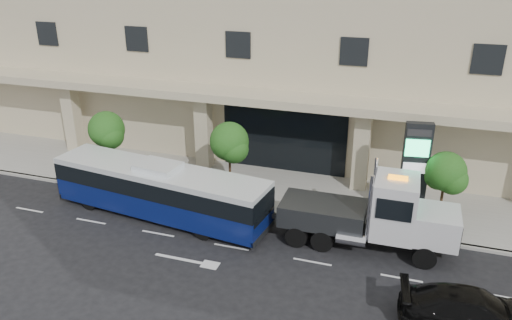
% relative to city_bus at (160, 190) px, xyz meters
% --- Properties ---
extents(ground, '(120.00, 120.00, 0.00)m').
position_rel_city_bus_xyz_m(ground, '(4.68, -0.21, -1.57)').
color(ground, black).
rests_on(ground, ground).
extents(sidewalk, '(120.00, 6.00, 0.15)m').
position_rel_city_bus_xyz_m(sidewalk, '(4.68, 4.79, -1.50)').
color(sidewalk, gray).
rests_on(sidewalk, ground).
extents(curb, '(120.00, 0.30, 0.15)m').
position_rel_city_bus_xyz_m(curb, '(4.68, 1.79, -1.50)').
color(curb, gray).
rests_on(curb, ground).
extents(convention_center, '(60.00, 17.60, 20.00)m').
position_rel_city_bus_xyz_m(convention_center, '(4.68, 15.21, 8.40)').
color(convention_center, '#BAAF8B').
rests_on(convention_center, ground).
extents(tree_left, '(2.27, 2.20, 4.22)m').
position_rel_city_bus_xyz_m(tree_left, '(-5.29, 3.38, 1.54)').
color(tree_left, '#422B19').
rests_on(tree_left, sidewalk).
extents(tree_mid, '(2.28, 2.20, 4.38)m').
position_rel_city_bus_xyz_m(tree_mid, '(2.71, 3.38, 1.69)').
color(tree_mid, '#422B19').
rests_on(tree_mid, sidewalk).
extents(tree_right, '(2.10, 2.00, 4.04)m').
position_rel_city_bus_xyz_m(tree_right, '(14.21, 3.38, 1.47)').
color(tree_right, '#422B19').
rests_on(tree_right, sidewalk).
extents(city_bus, '(12.40, 4.05, 3.09)m').
position_rel_city_bus_xyz_m(city_bus, '(0.00, 0.00, 0.00)').
color(city_bus, black).
rests_on(city_bus, ground).
extents(tow_truck, '(9.37, 2.46, 4.27)m').
position_rel_city_bus_xyz_m(tow_truck, '(11.16, 0.41, 0.19)').
color(tow_truck, '#2D3033').
rests_on(tow_truck, ground).
extents(black_sedan, '(5.58, 2.76, 1.56)m').
position_rel_city_bus_xyz_m(black_sedan, '(15.30, -4.11, -0.79)').
color(black_sedan, black).
rests_on(black_sedan, ground).
extents(signage_pylon, '(1.39, 0.68, 5.35)m').
position_rel_city_bus_xyz_m(signage_pylon, '(12.70, 3.61, 1.30)').
color(signage_pylon, black).
rests_on(signage_pylon, sidewalk).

